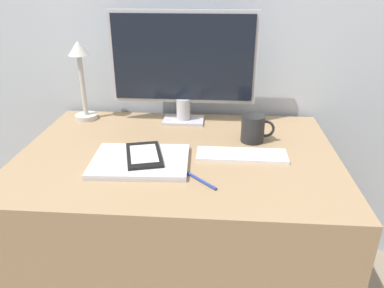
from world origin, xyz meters
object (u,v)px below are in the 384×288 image
object	(u,v)px
desk_lamp	(81,72)
ereader	(144,155)
monitor	(183,64)
coffee_mug	(253,129)
pen	(200,180)
keyboard	(242,155)
laptop	(140,161)

from	to	relation	value
desk_lamp	ereader	bearing A→B (deg)	-49.33
monitor	coffee_mug	bearing A→B (deg)	-33.68
pen	ereader	bearing A→B (deg)	148.29
keyboard	laptop	world-z (taller)	laptop
desk_lamp	coffee_mug	distance (m)	0.75
desk_lamp	keyboard	bearing A→B (deg)	-26.27
laptop	desk_lamp	world-z (taller)	desk_lamp
keyboard	monitor	bearing A→B (deg)	125.79
desk_lamp	pen	bearing A→B (deg)	-43.86
coffee_mug	pen	world-z (taller)	coffee_mug
monitor	keyboard	bearing A→B (deg)	-54.21
ereader	desk_lamp	distance (m)	0.54
keyboard	pen	size ratio (longest dim) A/B	2.84
pen	keyboard	bearing A→B (deg)	52.63
monitor	coffee_mug	size ratio (longest dim) A/B	4.74
coffee_mug	desk_lamp	bearing A→B (deg)	165.06
coffee_mug	pen	bearing A→B (deg)	-120.16
laptop	ereader	world-z (taller)	ereader
monitor	laptop	size ratio (longest dim) A/B	1.80
monitor	coffee_mug	distance (m)	0.39
keyboard	coffee_mug	xyz separation A→B (m)	(0.05, 0.14, 0.04)
laptop	ereader	size ratio (longest dim) A/B	1.50
laptop	pen	size ratio (longest dim) A/B	3.00
desk_lamp	monitor	bearing A→B (deg)	-0.18
monitor	ereader	size ratio (longest dim) A/B	2.71
desk_lamp	coffee_mug	xyz separation A→B (m)	(0.71, -0.19, -0.15)
monitor	keyboard	distance (m)	0.47
coffee_mug	ereader	bearing A→B (deg)	-152.71
desk_lamp	pen	distance (m)	0.75
keyboard	desk_lamp	bearing A→B (deg)	153.73
coffee_mug	laptop	bearing A→B (deg)	-150.93
monitor	coffee_mug	world-z (taller)	monitor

